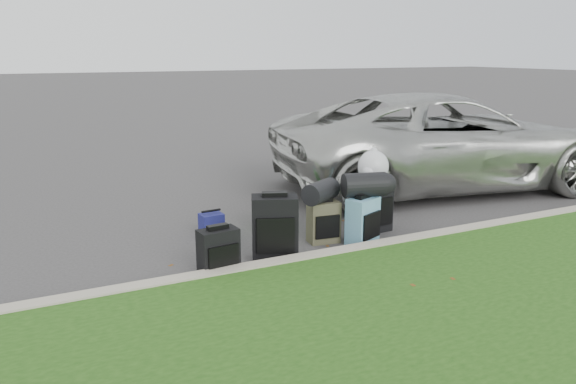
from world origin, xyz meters
name	(u,v)px	position (x,y,z in m)	size (l,w,h in m)	color
ground	(302,236)	(0.00, 0.00, 0.00)	(120.00, 120.00, 0.00)	#383535
curb	(342,255)	(0.00, -1.00, 0.07)	(120.00, 0.18, 0.15)	#9E937F
suv	(444,141)	(3.43, 1.30, 0.82)	(2.71, 5.88, 1.63)	#B7B7B2
suitcase_small_black	(219,253)	(-1.40, -0.80, 0.26)	(0.41, 0.23, 0.52)	black
suitcase_large_black_left	(275,228)	(-0.65, -0.59, 0.37)	(0.51, 0.31, 0.74)	black
suitcase_olive	(324,222)	(0.14, -0.33, 0.26)	(0.38, 0.24, 0.52)	#3A3826
suitcase_teal	(363,221)	(0.53, -0.60, 0.29)	(0.41, 0.24, 0.59)	teal
suitcase_large_black_right	(374,207)	(0.95, -0.23, 0.33)	(0.44, 0.26, 0.66)	black
tote_green	(270,214)	(-0.23, 0.48, 0.19)	(0.34, 0.27, 0.39)	#1D7C1B
tote_navy	(212,225)	(-1.05, 0.49, 0.15)	(0.28, 0.22, 0.30)	navy
duffel_left	(321,192)	(0.09, -0.32, 0.65)	(0.27, 0.27, 0.49)	black
duffel_right	(365,185)	(0.58, -0.54, 0.74)	(0.30, 0.30, 0.53)	black
trash_bag	(373,167)	(0.94, -0.19, 0.87)	(0.41, 0.41, 0.41)	silver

